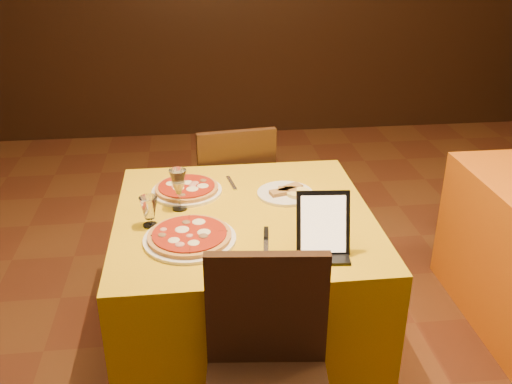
{
  "coord_description": "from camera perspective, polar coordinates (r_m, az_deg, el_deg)",
  "views": [
    {
      "loc": [
        -0.35,
        -1.83,
        1.89
      ],
      "look_at": [
        -0.1,
        0.32,
        0.86
      ],
      "focal_mm": 40.0,
      "sensor_mm": 36.0,
      "label": 1
    }
  ],
  "objects": [
    {
      "name": "water_glass",
      "position": [
        2.37,
        -10.63,
        -1.94
      ],
      "size": [
        0.07,
        0.07,
        0.13
      ],
      "primitive_type": null,
      "rotation": [
        0.0,
        0.0,
        -0.12
      ],
      "color": "silver",
      "rests_on": "main_table"
    },
    {
      "name": "wine_glass",
      "position": [
        2.48,
        -7.74,
        0.27
      ],
      "size": [
        0.09,
        0.09,
        0.19
      ],
      "primitive_type": null,
      "rotation": [
        0.0,
        0.0,
        0.05
      ],
      "color": "#D9CA7B",
      "rests_on": "main_table"
    },
    {
      "name": "fork_far",
      "position": [
        2.74,
        -2.47,
        0.91
      ],
      "size": [
        0.04,
        0.16,
        0.01
      ],
      "primitive_type": "cube",
      "rotation": [
        0.0,
        0.0,
        1.73
      ],
      "color": "#B7B6BD",
      "rests_on": "main_table"
    },
    {
      "name": "knife",
      "position": [
        2.22,
        1.01,
        -5.33
      ],
      "size": [
        0.05,
        0.23,
        0.01
      ],
      "primitive_type": "cube",
      "rotation": [
        0.0,
        0.0,
        1.44
      ],
      "color": "silver",
      "rests_on": "main_table"
    },
    {
      "name": "pizza_far",
      "position": [
        2.66,
        -6.94,
        0.25
      ],
      "size": [
        0.33,
        0.33,
        0.03
      ],
      "rotation": [
        0.0,
        0.0,
        0.42
      ],
      "color": "white",
      "rests_on": "main_table"
    },
    {
      "name": "tablet",
      "position": [
        2.15,
        6.72,
        -3.1
      ],
      "size": [
        0.21,
        0.12,
        0.24
      ],
      "primitive_type": "cube",
      "rotation": [
        -0.35,
        0.0,
        -0.09
      ],
      "color": "black",
      "rests_on": "main_table"
    },
    {
      "name": "chair_side_far",
      "position": [
        3.84,
        24.13,
        1.17
      ],
      "size": [
        0.48,
        0.48,
        0.91
      ],
      "primitive_type": null,
      "rotation": [
        0.0,
        0.0,
        3.56
      ],
      "color": "black",
      "rests_on": "floor"
    },
    {
      "name": "fork_near",
      "position": [
        2.25,
        -9.95,
        -5.3
      ],
      "size": [
        0.03,
        0.15,
        0.01
      ],
      "primitive_type": "cube",
      "rotation": [
        0.0,
        0.0,
        1.64
      ],
      "color": "silver",
      "rests_on": "main_table"
    },
    {
      "name": "cutlet_dish",
      "position": [
        2.62,
        2.93,
        -0.03
      ],
      "size": [
        0.26,
        0.26,
        0.03
      ],
      "rotation": [
        0.0,
        0.0,
        -0.28
      ],
      "color": "white",
      "rests_on": "main_table"
    },
    {
      "name": "chair_main_far",
      "position": [
        3.31,
        -2.52,
        -0.27
      ],
      "size": [
        0.46,
        0.46,
        0.91
      ],
      "primitive_type": null,
      "rotation": [
        0.0,
        0.0,
        3.26
      ],
      "color": "black",
      "rests_on": "floor"
    },
    {
      "name": "pizza_near",
      "position": [
        2.26,
        -6.65,
        -4.52
      ],
      "size": [
        0.37,
        0.37,
        0.03
      ],
      "rotation": [
        0.0,
        0.0,
        0.36
      ],
      "color": "white",
      "rests_on": "main_table"
    },
    {
      "name": "main_table",
      "position": [
        2.65,
        -1.14,
        -9.36
      ],
      "size": [
        1.1,
        1.1,
        0.75
      ],
      "primitive_type": "cube",
      "color": "gold",
      "rests_on": "floor"
    }
  ]
}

